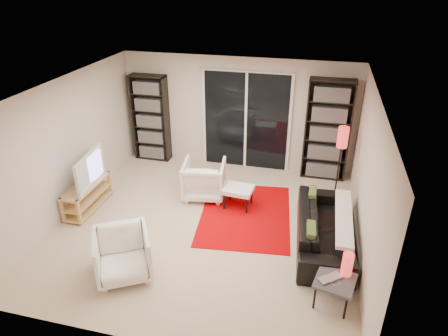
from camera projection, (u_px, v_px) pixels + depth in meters
The scene contains 20 objects.
floor at pixel (206, 225), 6.94m from camera, with size 5.00×5.00×0.00m, color beige.
wall_back at pixel (237, 113), 8.56m from camera, with size 5.00×0.02×2.40m, color beige.
wall_front at pixel (138, 265), 4.23m from camera, with size 5.00×0.02×2.40m, color beige.
wall_left at pixel (67, 148), 6.93m from camera, with size 0.02×5.00×2.40m, color beige.
wall_right at pixel (368, 182), 5.86m from camera, with size 0.02×5.00×2.40m, color beige.
ceiling at pixel (203, 90), 5.85m from camera, with size 5.00×5.00×0.02m, color white.
sliding_door at pixel (246, 121), 8.55m from camera, with size 1.92×0.08×2.16m.
bookshelf_left at pixel (151, 118), 8.93m from camera, with size 0.80×0.30×1.95m.
bookshelf_right at pixel (327, 131), 8.07m from camera, with size 0.90×0.30×2.10m.
tv_stand at pixel (88, 195), 7.32m from camera, with size 0.37×1.17×0.50m.
tv at pixel (84, 169), 7.07m from camera, with size 1.05×0.14×0.61m, color black.
rug at pixel (245, 214), 7.23m from camera, with size 1.58×2.14×0.01m, color #B90004.
sofa at pixel (324, 228), 6.34m from camera, with size 2.10×0.82×0.61m, color black.
armchair_back at pixel (204, 179), 7.67m from camera, with size 0.78×0.80×0.73m, color white.
armchair_front at pixel (123, 255), 5.69m from camera, with size 0.76×0.78×0.71m, color white.
ottoman at pixel (238, 190), 7.33m from camera, with size 0.57×0.48×0.40m.
side_table at pixel (335, 282), 5.18m from camera, with size 0.59×0.59×0.40m.
laptop at pixel (333, 280), 5.14m from camera, with size 0.33×0.21×0.03m, color silver.
table_lamp at pixel (347, 264), 5.19m from camera, with size 0.15×0.15×0.33m, color red.
floor_lamp at pixel (342, 144), 7.32m from camera, with size 0.22×0.22×1.44m.
Camera 1 is at (1.69, -5.49, 4.04)m, focal length 32.00 mm.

